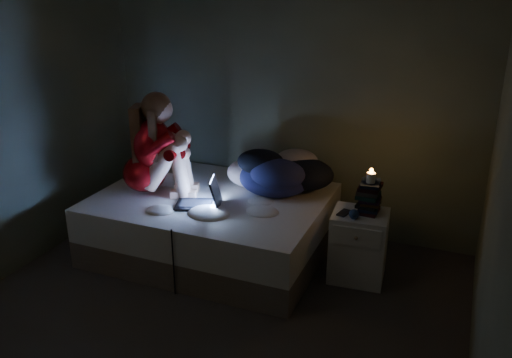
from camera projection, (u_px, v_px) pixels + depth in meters
The scene contains 13 objects.
floor at pixel (196, 331), 3.78m from camera, with size 3.60×3.80×0.02m, color #2F2D2C.
wall_back at pixel (288, 96), 4.97m from camera, with size 3.60×0.02×2.60m, color #474E41.
wall_right at pixel (505, 199), 2.67m from camera, with size 0.02×3.80×2.60m, color #474E41.
bed at pixel (212, 224), 4.78m from camera, with size 1.96×1.47×0.54m, color silver, non-canonical shape.
pillow at pixel (161, 171), 5.07m from camera, with size 0.48×0.34×0.14m, color silver.
woman at pixel (143, 144), 4.58m from camera, with size 0.57×0.37×0.91m, color #83000B, non-canonical shape.
laptop at pixel (197, 192), 4.43m from camera, with size 0.37×0.26×0.26m, color black, non-canonical shape.
clothes_pile at pixel (275, 170), 4.70m from camera, with size 0.69×0.55×0.41m, color navy, non-canonical shape.
nightstand at pixel (358, 246), 4.34m from camera, with size 0.44×0.39×0.58m, color silver.
book_stack at pixel (369, 198), 4.21m from camera, with size 0.19×0.25×0.25m, color black, non-canonical shape.
candle at pixel (371, 178), 4.15m from camera, with size 0.07×0.07×0.08m, color beige.
phone at pixel (344, 212), 4.25m from camera, with size 0.07×0.14×0.01m, color black.
blue_orb at pixel (353, 214), 4.13m from camera, with size 0.08×0.08×0.08m, color navy.
Camera 1 is at (1.60, -2.75, 2.34)m, focal length 37.51 mm.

